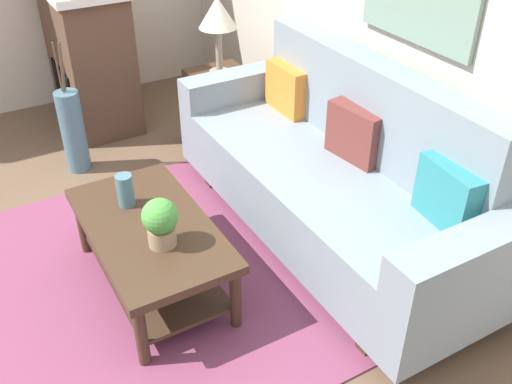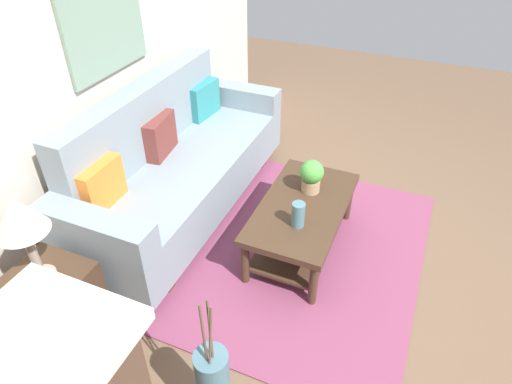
{
  "view_description": "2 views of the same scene",
  "coord_description": "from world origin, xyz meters",
  "px_view_note": "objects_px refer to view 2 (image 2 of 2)",
  "views": [
    {
      "loc": [
        2.44,
        -0.15,
        2.26
      ],
      "look_at": [
        0.11,
        1.18,
        0.46
      ],
      "focal_mm": 40.72,
      "sensor_mm": 36.0,
      "label": 1
    },
    {
      "loc": [
        -2.44,
        -0.12,
        2.46
      ],
      "look_at": [
        0.03,
        0.93,
        0.45
      ],
      "focal_mm": 31.23,
      "sensor_mm": 36.0,
      "label": 2
    }
  ],
  "objects_px": {
    "throw_pillow_maroon": "(160,136)",
    "potted_plant_tabletop": "(312,175)",
    "couch": "(177,165)",
    "tabletop_vase": "(298,215)",
    "coffee_table": "(302,217)",
    "table_lamp": "(18,218)",
    "throw_pillow_teal": "(204,100)",
    "framed_painting": "(103,18)",
    "side_table": "(56,309)",
    "throw_pillow_orange": "(101,185)"
  },
  "relations": [
    {
      "from": "throw_pillow_maroon",
      "to": "potted_plant_tabletop",
      "type": "distance_m",
      "value": 1.26
    },
    {
      "from": "couch",
      "to": "potted_plant_tabletop",
      "type": "distance_m",
      "value": 1.14
    },
    {
      "from": "couch",
      "to": "tabletop_vase",
      "type": "distance_m",
      "value": 1.21
    },
    {
      "from": "coffee_table",
      "to": "table_lamp",
      "type": "xyz_separation_m",
      "value": [
        -1.37,
        1.11,
        0.68
      ]
    },
    {
      "from": "throw_pillow_teal",
      "to": "framed_painting",
      "type": "height_order",
      "value": "framed_painting"
    },
    {
      "from": "couch",
      "to": "framed_painting",
      "type": "xyz_separation_m",
      "value": [
        -0.0,
        0.47,
        1.13
      ]
    },
    {
      "from": "couch",
      "to": "side_table",
      "type": "relative_size",
      "value": 4.15
    },
    {
      "from": "throw_pillow_orange",
      "to": "framed_painting",
      "type": "relative_size",
      "value": 0.43
    },
    {
      "from": "throw_pillow_teal",
      "to": "framed_painting",
      "type": "bearing_deg",
      "value": 154.98
    },
    {
      "from": "tabletop_vase",
      "to": "framed_painting",
      "type": "bearing_deg",
      "value": 78.73
    },
    {
      "from": "couch",
      "to": "tabletop_vase",
      "type": "bearing_deg",
      "value": -105.59
    },
    {
      "from": "framed_painting",
      "to": "throw_pillow_maroon",
      "type": "bearing_deg",
      "value": -90.0
    },
    {
      "from": "throw_pillow_orange",
      "to": "coffee_table",
      "type": "xyz_separation_m",
      "value": [
        0.64,
        -1.25,
        -0.37
      ]
    },
    {
      "from": "throw_pillow_maroon",
      "to": "table_lamp",
      "type": "bearing_deg",
      "value": -174.51
    },
    {
      "from": "throw_pillow_orange",
      "to": "framed_painting",
      "type": "xyz_separation_m",
      "value": [
        0.73,
        0.34,
        0.88
      ]
    },
    {
      "from": "throw_pillow_maroon",
      "to": "potted_plant_tabletop",
      "type": "xyz_separation_m",
      "value": [
        0.1,
        -1.25,
        -0.11
      ]
    },
    {
      "from": "tabletop_vase",
      "to": "framed_painting",
      "type": "xyz_separation_m",
      "value": [
        0.32,
        1.63,
        1.04
      ]
    },
    {
      "from": "throw_pillow_orange",
      "to": "throw_pillow_maroon",
      "type": "relative_size",
      "value": 1.0
    },
    {
      "from": "couch",
      "to": "coffee_table",
      "type": "distance_m",
      "value": 1.14
    },
    {
      "from": "coffee_table",
      "to": "throw_pillow_orange",
      "type": "bearing_deg",
      "value": 116.95
    },
    {
      "from": "throw_pillow_teal",
      "to": "tabletop_vase",
      "type": "relative_size",
      "value": 1.94
    },
    {
      "from": "side_table",
      "to": "table_lamp",
      "type": "xyz_separation_m",
      "value": [
        0.0,
        0.0,
        0.71
      ]
    },
    {
      "from": "throw_pillow_teal",
      "to": "coffee_table",
      "type": "xyz_separation_m",
      "value": [
        -0.82,
        -1.25,
        -0.37
      ]
    },
    {
      "from": "potted_plant_tabletop",
      "to": "side_table",
      "type": "relative_size",
      "value": 0.47
    },
    {
      "from": "throw_pillow_maroon",
      "to": "throw_pillow_teal",
      "type": "bearing_deg",
      "value": 0.0
    },
    {
      "from": "table_lamp",
      "to": "framed_painting",
      "type": "xyz_separation_m",
      "value": [
        1.46,
        0.48,
        0.56
      ]
    },
    {
      "from": "throw_pillow_orange",
      "to": "tabletop_vase",
      "type": "bearing_deg",
      "value": -72.5
    },
    {
      "from": "throw_pillow_orange",
      "to": "framed_painting",
      "type": "bearing_deg",
      "value": 25.02
    },
    {
      "from": "couch",
      "to": "coffee_table",
      "type": "bearing_deg",
      "value": -94.76
    },
    {
      "from": "throw_pillow_teal",
      "to": "coffee_table",
      "type": "relative_size",
      "value": 0.33
    },
    {
      "from": "side_table",
      "to": "potted_plant_tabletop",
      "type": "bearing_deg",
      "value": -35.45
    },
    {
      "from": "potted_plant_tabletop",
      "to": "coffee_table",
      "type": "bearing_deg",
      "value": -178.94
    },
    {
      "from": "coffee_table",
      "to": "tabletop_vase",
      "type": "distance_m",
      "value": 0.31
    },
    {
      "from": "throw_pillow_teal",
      "to": "potted_plant_tabletop",
      "type": "bearing_deg",
      "value": -116.95
    },
    {
      "from": "throw_pillow_maroon",
      "to": "side_table",
      "type": "bearing_deg",
      "value": -174.51
    },
    {
      "from": "couch",
      "to": "throw_pillow_orange",
      "type": "relative_size",
      "value": 6.45
    },
    {
      "from": "throw_pillow_teal",
      "to": "potted_plant_tabletop",
      "type": "distance_m",
      "value": 1.41
    },
    {
      "from": "throw_pillow_teal",
      "to": "tabletop_vase",
      "type": "distance_m",
      "value": 1.67
    },
    {
      "from": "throw_pillow_orange",
      "to": "potted_plant_tabletop",
      "type": "bearing_deg",
      "value": -56.52
    },
    {
      "from": "throw_pillow_maroon",
      "to": "throw_pillow_teal",
      "type": "distance_m",
      "value": 0.73
    },
    {
      "from": "couch",
      "to": "side_table",
      "type": "bearing_deg",
      "value": -179.4
    },
    {
      "from": "coffee_table",
      "to": "throw_pillow_teal",
      "type": "bearing_deg",
      "value": 56.64
    },
    {
      "from": "tabletop_vase",
      "to": "table_lamp",
      "type": "distance_m",
      "value": 1.68
    },
    {
      "from": "throw_pillow_teal",
      "to": "throw_pillow_orange",
      "type": "bearing_deg",
      "value": 180.0
    },
    {
      "from": "table_lamp",
      "to": "framed_painting",
      "type": "relative_size",
      "value": 0.68
    },
    {
      "from": "potted_plant_tabletop",
      "to": "framed_painting",
      "type": "xyz_separation_m",
      "value": [
        -0.1,
        1.59,
        0.99
      ]
    },
    {
      "from": "throw_pillow_teal",
      "to": "tabletop_vase",
      "type": "height_order",
      "value": "throw_pillow_teal"
    },
    {
      "from": "throw_pillow_maroon",
      "to": "coffee_table",
      "type": "bearing_deg",
      "value": -94.29
    },
    {
      "from": "couch",
      "to": "framed_painting",
      "type": "height_order",
      "value": "framed_painting"
    },
    {
      "from": "couch",
      "to": "table_lamp",
      "type": "xyz_separation_m",
      "value": [
        -1.46,
        -0.02,
        0.56
      ]
    }
  ]
}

